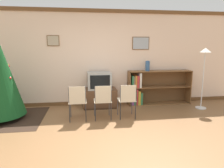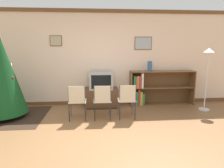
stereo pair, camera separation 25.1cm
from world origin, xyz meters
The scene contains 11 objects.
ground_plane centered at (0.00, 0.00, 0.00)m, with size 24.00×24.00×0.00m, color brown.
wall_back centered at (0.00, 2.52, 1.35)m, with size 8.64×0.11×2.70m.
area_rug centered at (-2.31, 1.52, 0.00)m, with size 1.92×1.65×0.01m.
tv_console centered at (0.05, 2.17, 0.26)m, with size 0.93×0.56×0.52m.
television centered at (0.05, 2.17, 0.76)m, with size 0.64×0.50×0.47m.
folding_chair_left centered at (-0.53, 1.17, 0.47)m, with size 0.40×0.40×0.82m.
folding_chair_center centered at (0.05, 1.17, 0.47)m, with size 0.40×0.40×0.82m.
folding_chair_right centered at (0.62, 1.17, 0.47)m, with size 0.40×0.40×0.82m.
bookshelf centered at (1.53, 2.29, 0.46)m, with size 1.86×0.36×0.99m.
vase centered at (1.44, 2.26, 1.14)m, with size 0.13×0.13×0.29m.
standing_lamp centered at (2.81, 1.66, 1.27)m, with size 0.28×0.28×1.65m.
Camera 1 is at (-0.35, -3.26, 1.68)m, focal length 32.00 mm.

